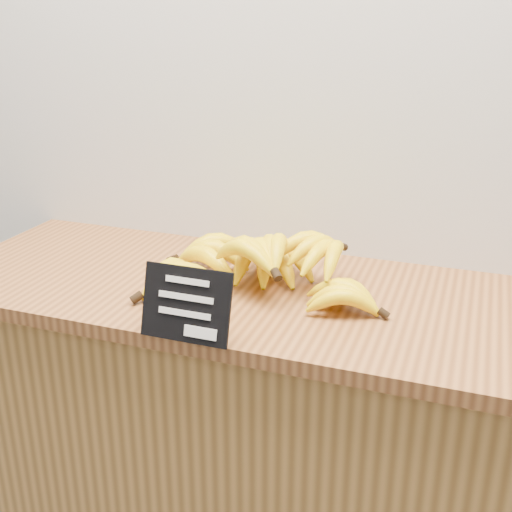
% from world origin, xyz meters
% --- Properties ---
extents(counter, '(1.47, 0.50, 0.90)m').
position_xyz_m(counter, '(0.16, 2.75, 0.45)').
color(counter, '#A27234').
rests_on(counter, ground).
extents(counter_top, '(1.44, 0.54, 0.03)m').
position_xyz_m(counter_top, '(0.16, 2.75, 0.92)').
color(counter_top, '#945C2D').
rests_on(counter_top, counter).
extents(chalkboard_sign, '(0.17, 0.04, 0.13)m').
position_xyz_m(chalkboard_sign, '(0.10, 2.49, 0.99)').
color(chalkboard_sign, black).
rests_on(chalkboard_sign, counter_top).
extents(banana_pile, '(0.54, 0.35, 0.12)m').
position_xyz_m(banana_pile, '(0.14, 2.76, 0.98)').
color(banana_pile, yellow).
rests_on(banana_pile, counter_top).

